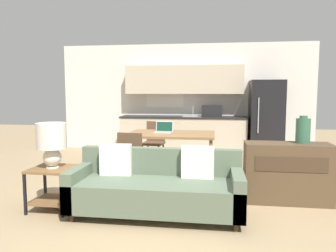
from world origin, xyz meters
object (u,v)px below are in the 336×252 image
Objects in this scene: dining_table at (171,136)px; credenza at (287,173)px; laptop at (164,130)px; vase at (303,130)px; table_lamp at (52,141)px; couch at (157,187)px; refrigerator at (266,118)px; dining_chair_far_left at (154,140)px; dining_chair_near_left at (133,156)px; side_table at (53,181)px.

dining_table is 1.34× the size of credenza.
laptop is (-0.15, 0.10, 0.11)m from dining_table.
vase is at bearing -30.41° from dining_table.
laptop is (1.11, 2.02, -0.07)m from table_lamp.
laptop is (-0.22, 1.97, 0.49)m from couch.
credenza is (-0.20, -3.37, -0.48)m from refrigerator.
refrigerator is at bearing 34.54° from dining_chair_far_left.
dining_chair_near_left is 1.71m from dining_chair_far_left.
laptop is at bearing -103.12° from dining_chair_near_left.
dining_chair_near_left is at bearing -83.93° from dining_chair_far_left.
dining_table is 2.28m from vase.
dining_chair_far_left is (0.79, 2.81, 0.13)m from side_table.
credenza reaches higher than dining_table.
dining_table is at bearing 149.59° from vase.
refrigerator is 3.26× the size of side_table.
dining_chair_near_left is at bearing 55.24° from table_lamp.
couch reaches higher than side_table.
laptop reaches higher than side_table.
dining_table is 2.32m from side_table.
refrigerator is 3.10× the size of table_lamp.
side_table is 1.35m from dining_chair_near_left.
laptop reaches higher than dining_table.
dining_chair_near_left is at bearing -107.00° from laptop.
dining_table is 0.21m from laptop.
laptop reaches higher than couch.
vase is 0.42× the size of dining_chair_near_left.
vase is at bearing -179.85° from dining_chair_near_left.
credenza is at bearing -93.42° from refrigerator.
couch is 3.82× the size of side_table.
dining_chair_near_left is at bearing 54.84° from side_table.
side_table is 2.92m from dining_chair_far_left.
dining_chair_near_left is (0.76, 1.10, -0.39)m from table_lamp.
refrigerator is 2.78m from dining_chair_far_left.
vase is 1.11× the size of laptop.
vase reaches higher than dining_table.
laptop is (0.33, -0.79, 0.32)m from dining_chair_far_left.
credenza is 3.05m from dining_chair_far_left.
refrigerator is 2.01× the size of dining_chair_far_left.
dining_table is at bearing 56.62° from table_lamp.
couch is at bearing -87.76° from dining_table.
vase reaches higher than laptop.
couch is 1.45m from table_lamp.
refrigerator is 2.01× the size of dining_chair_near_left.
side_table is at bearing 62.57° from dining_chair_near_left.
vase is (1.95, -1.14, 0.28)m from dining_table.
dining_chair_far_left reaches higher than side_table.
credenza is 2.29m from dining_chair_near_left.
dining_table is at bearing 56.38° from side_table.
refrigerator reaches higher than table_lamp.
dining_chair_near_left reaches higher than side_table.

